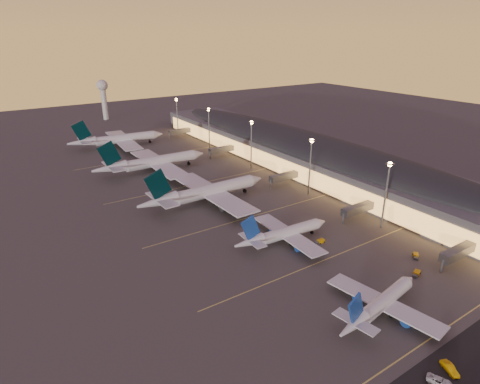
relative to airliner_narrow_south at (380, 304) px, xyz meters
name	(u,v)px	position (x,y,z in m)	size (l,w,h in m)	color
ground	(310,255)	(6.28, 32.32, -3.28)	(700.00, 700.00, 0.00)	#403D3B
airliner_narrow_south	(380,304)	(0.00, 0.00, 0.00)	(35.47, 32.00, 12.68)	silver
airliner_narrow_north	(283,234)	(3.70, 43.75, 0.27)	(38.38, 34.29, 13.72)	silver
airliner_wide_near	(205,192)	(-1.49, 89.64, 1.71)	(60.37, 54.84, 19.36)	silver
airliner_wide_mid	(152,162)	(-4.27, 141.68, 1.77)	(61.09, 55.39, 19.61)	silver
airliner_wide_far	(118,139)	(-3.54, 200.09, 1.67)	(60.10, 54.91, 19.22)	silver
terminal_building	(303,151)	(68.11, 104.78, 5.50)	(56.35, 255.00, 17.46)	#4F4F54
light_masts	(275,145)	(42.28, 97.32, 14.28)	(2.20, 217.20, 25.90)	slate
radar_tower	(103,93)	(16.28, 292.32, 18.60)	(9.00, 9.00, 32.50)	silver
lane_markings	(243,213)	(6.28, 72.32, -3.27)	(90.00, 180.36, 0.00)	#D8C659
baggage_tug_a	(416,274)	(24.59, 5.56, -2.74)	(4.20, 2.73, 1.17)	#CC8F03
baggage_tug_b	(416,256)	(33.74, 11.92, -2.76)	(3.91, 3.42, 1.13)	#CC8F03
baggage_tug_c	(320,241)	(14.55, 36.50, -2.76)	(3.86, 1.78, 1.14)	#CC8F03
service_van_c	(440,381)	(-7.57, -21.49, -2.56)	(2.38, 5.16, 1.43)	silver
service_van_d	(450,368)	(-2.61, -20.79, -2.48)	(1.68, 4.81, 1.58)	#CC8F03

